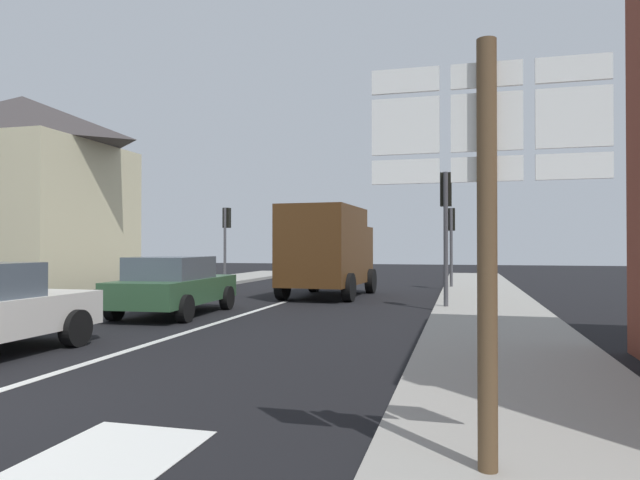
% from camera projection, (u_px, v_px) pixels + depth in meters
% --- Properties ---
extents(ground_plane, '(80.00, 80.00, 0.00)m').
position_uv_depth(ground_plane, '(264.00, 309.00, 15.54)').
color(ground_plane, black).
extents(sidewalk_right, '(2.80, 44.00, 0.14)m').
position_uv_depth(sidewalk_right, '(495.00, 323.00, 12.11)').
color(sidewalk_right, gray).
rests_on(sidewalk_right, ground).
extents(sidewalk_left, '(2.80, 44.00, 0.14)m').
position_uv_depth(sidewalk_left, '(28.00, 308.00, 15.09)').
color(sidewalk_left, gray).
rests_on(sidewalk_left, ground).
extents(lane_centre_stripe, '(0.16, 12.00, 0.01)m').
position_uv_depth(lane_centre_stripe, '(198.00, 329.00, 11.66)').
color(lane_centre_stripe, silver).
rests_on(lane_centre_stripe, ground).
extents(lane_turn_arrow, '(1.20, 2.20, 0.01)m').
position_uv_depth(lane_turn_arrow, '(83.00, 472.00, 4.25)').
color(lane_turn_arrow, silver).
rests_on(lane_turn_arrow, ground).
extents(clapboard_house_left, '(7.76, 7.75, 8.10)m').
position_uv_depth(clapboard_house_left, '(22.00, 191.00, 23.64)').
color(clapboard_house_left, beige).
rests_on(clapboard_house_left, ground).
extents(sedan_far, '(2.16, 4.30, 1.47)m').
position_uv_depth(sedan_far, '(174.00, 285.00, 14.07)').
color(sedan_far, '#2D5133').
rests_on(sedan_far, ground).
extents(delivery_truck, '(2.67, 5.09, 3.05)m').
position_uv_depth(delivery_truck, '(328.00, 249.00, 19.15)').
color(delivery_truck, '#4C2D14').
rests_on(delivery_truck, ground).
extents(route_sign_post, '(1.66, 0.14, 3.20)m').
position_uv_depth(route_sign_post, '(487.00, 207.00, 3.98)').
color(route_sign_post, brown).
rests_on(route_sign_post, ground).
extents(traffic_light_far_right, '(0.30, 0.49, 3.26)m').
position_uv_depth(traffic_light_far_right, '(451.00, 229.00, 22.33)').
color(traffic_light_far_right, '#47474C').
rests_on(traffic_light_far_right, ground).
extents(traffic_light_near_right, '(0.30, 0.49, 3.71)m').
position_uv_depth(traffic_light_near_right, '(446.00, 208.00, 14.98)').
color(traffic_light_near_right, '#47474C').
rests_on(traffic_light_near_right, ground).
extents(traffic_light_far_left, '(0.30, 0.49, 3.47)m').
position_uv_depth(traffic_light_far_left, '(226.00, 228.00, 25.12)').
color(traffic_light_far_left, '#47474C').
rests_on(traffic_light_far_left, ground).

